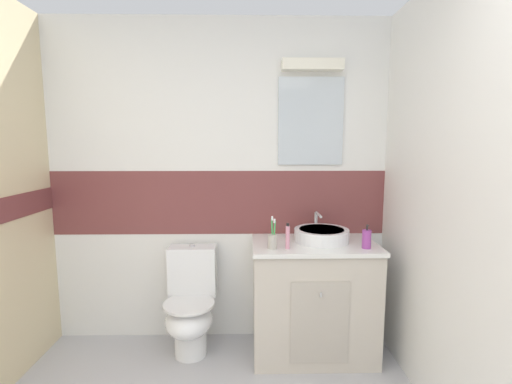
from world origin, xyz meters
The scene contains 8 objects.
wall_back_tiled centered at (0.01, 2.45, 1.26)m, with size 3.20×0.20×2.50m.
wall_right_plain centered at (1.35, 1.20, 1.25)m, with size 0.10×3.48×2.50m, color white.
vanity_cabinet centered at (0.71, 2.13, 0.43)m, with size 0.90×0.56×0.85m.
sink_basin centered at (0.77, 2.17, 0.90)m, with size 0.40×0.44×0.18m.
toilet centered at (-0.20, 2.16, 0.37)m, with size 0.37×0.50×0.80m.
toothbrush_cup centered at (0.40, 1.99, 0.91)m, with size 0.06×0.06×0.22m.
soap_dispenser centered at (1.04, 1.98, 0.91)m, with size 0.06×0.06×0.17m.
toothpaste_tube_upright centered at (0.50, 1.98, 0.93)m, with size 0.03×0.03×0.18m.
Camera 1 is at (0.24, -0.40, 1.56)m, focal length 25.31 mm.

